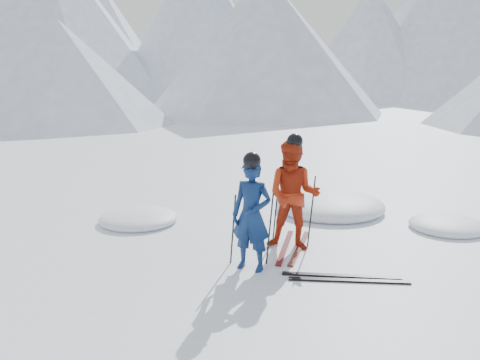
# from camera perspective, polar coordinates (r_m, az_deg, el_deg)

# --- Properties ---
(ground) EXTENTS (160.00, 160.00, 0.00)m
(ground) POSITION_cam_1_polar(r_m,az_deg,el_deg) (8.34, 13.09, -8.54)
(ground) COLOR white
(ground) RESTS_ON ground
(mountain_range) EXTENTS (106.15, 62.94, 15.53)m
(mountain_range) POSITION_cam_1_polar(r_m,az_deg,el_deg) (43.73, 17.29, 16.82)
(mountain_range) COLOR #B2BCD1
(mountain_range) RESTS_ON ground
(skier_blue) EXTENTS (0.70, 0.56, 1.66)m
(skier_blue) POSITION_cam_1_polar(r_m,az_deg,el_deg) (7.45, 1.31, -3.99)
(skier_blue) COLOR #0D224F
(skier_blue) RESTS_ON ground
(skier_red) EXTENTS (0.95, 0.78, 1.82)m
(skier_red) POSITION_cam_1_polar(r_m,az_deg,el_deg) (8.34, 6.02, -1.73)
(skier_red) COLOR #AB270D
(skier_red) RESTS_ON ground
(pole_blue_left) EXTENTS (0.11, 0.08, 1.11)m
(pole_blue_left) POSITION_cam_1_polar(r_m,az_deg,el_deg) (7.72, -0.79, -5.57)
(pole_blue_left) COLOR black
(pole_blue_left) RESTS_ON ground
(pole_blue_right) EXTENTS (0.11, 0.07, 1.11)m
(pole_blue_right) POSITION_cam_1_polar(r_m,az_deg,el_deg) (7.75, 3.36, -5.51)
(pole_blue_right) COLOR black
(pole_blue_right) RESTS_ON ground
(pole_red_left) EXTENTS (0.12, 0.10, 1.21)m
(pole_red_left) POSITION_cam_1_polar(r_m,az_deg,el_deg) (8.67, 4.06, -3.21)
(pole_red_left) COLOR black
(pole_red_left) RESTS_ON ground
(pole_red_right) EXTENTS (0.12, 0.09, 1.21)m
(pole_red_right) POSITION_cam_1_polar(r_m,az_deg,el_deg) (8.56, 8.03, -3.52)
(pole_red_right) COLOR black
(pole_red_right) RESTS_ON ground
(ski_worn_left) EXTENTS (0.21, 1.70, 0.03)m
(ski_worn_left) POSITION_cam_1_polar(r_m,az_deg,el_deg) (8.60, 5.08, -7.50)
(ski_worn_left) COLOR black
(ski_worn_left) RESTS_ON ground
(ski_worn_right) EXTENTS (0.33, 1.70, 0.03)m
(ski_worn_right) POSITION_cam_1_polar(r_m,az_deg,el_deg) (8.60, 6.70, -7.55)
(ski_worn_right) COLOR black
(ski_worn_right) RESTS_ON ground
(ski_loose_a) EXTENTS (1.70, 0.12, 0.03)m
(ski_loose_a) POSITION_cam_1_polar(r_m,az_deg,el_deg) (7.58, 11.30, -10.52)
(ski_loose_a) COLOR black
(ski_loose_a) RESTS_ON ground
(ski_loose_b) EXTENTS (1.70, 0.18, 0.03)m
(ski_loose_b) POSITION_cam_1_polar(r_m,az_deg,el_deg) (7.45, 12.15, -10.98)
(ski_loose_b) COLOR black
(ski_loose_b) RESTS_ON ground
(snow_lumps) EXTENTS (7.34, 3.28, 0.50)m
(snow_lumps) POSITION_cam_1_polar(r_m,az_deg,el_deg) (10.53, 7.86, -3.91)
(snow_lumps) COLOR white
(snow_lumps) RESTS_ON ground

